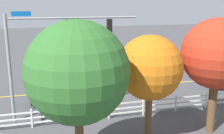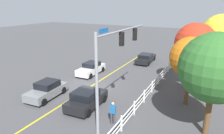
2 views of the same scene
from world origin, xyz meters
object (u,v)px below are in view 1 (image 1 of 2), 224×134
(car_0, at_px, (54,77))
(car_3, at_px, (57,92))
(tree_3, at_px, (150,68))
(tree_0, at_px, (217,54))
(tree_1, at_px, (77,73))
(car_2, at_px, (131,72))
(pedestrian, at_px, (40,106))

(car_0, bearing_deg, car_3, 87.85)
(car_3, relative_size, tree_3, 0.71)
(car_0, bearing_deg, tree_0, 123.38)
(tree_1, bearing_deg, car_2, -117.59)
(car_3, xyz_separation_m, tree_1, (-0.43, 8.95, 3.80))
(car_0, distance_m, tree_3, 12.71)
(tree_0, bearing_deg, car_0, -53.63)
(car_0, xyz_separation_m, car_2, (-7.37, 0.05, -0.02))
(car_0, bearing_deg, tree_3, 108.00)
(car_0, xyz_separation_m, tree_1, (-0.49, 13.22, 3.81))
(car_0, relative_size, tree_1, 0.61)
(pedestrian, height_order, tree_1, tree_1)
(car_2, distance_m, tree_1, 15.34)
(car_3, xyz_separation_m, tree_0, (-8.28, 7.06, 3.81))
(car_2, xyz_separation_m, tree_0, (-0.97, 11.27, 3.85))
(tree_3, bearing_deg, car_0, -69.02)
(car_0, relative_size, tree_3, 0.71)
(tree_3, bearing_deg, tree_1, 24.35)
(tree_0, bearing_deg, tree_3, 1.84)
(tree_0, relative_size, tree_1, 0.98)
(pedestrian, xyz_separation_m, tree_0, (-9.51, 4.02, 3.61))
(car_0, xyz_separation_m, pedestrian, (1.17, 7.30, 0.21))
(tree_1, bearing_deg, tree_3, -155.65)
(car_3, bearing_deg, car_0, 87.90)
(car_2, height_order, tree_3, tree_3)
(car_3, height_order, tree_0, tree_0)
(car_3, relative_size, tree_1, 0.61)
(car_2, xyz_separation_m, tree_1, (6.88, 13.17, 3.84))
(car_3, height_order, pedestrian, pedestrian)
(tree_1, bearing_deg, car_0, -87.89)
(car_3, relative_size, tree_0, 0.63)
(pedestrian, bearing_deg, car_3, -127.55)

